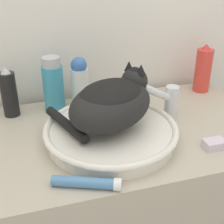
{
  "coord_description": "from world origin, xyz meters",
  "views": [
    {
      "loc": [
        -0.24,
        -0.53,
        1.36
      ],
      "look_at": [
        -0.02,
        0.22,
        0.95
      ],
      "focal_mm": 50.0,
      "sensor_mm": 36.0,
      "label": 1
    }
  ],
  "objects_px": {
    "spray_bottle_trigger": "(203,69)",
    "cream_tube": "(87,183)",
    "cat": "(112,101)",
    "faucet": "(168,100)",
    "lotion_bottle_white": "(80,83)",
    "hairspray_can_black": "(9,93)",
    "soap_bar": "(214,144)",
    "mouthwash_bottle": "(53,85)"
  },
  "relations": [
    {
      "from": "spray_bottle_trigger",
      "to": "cream_tube",
      "type": "distance_m",
      "value": 0.72
    },
    {
      "from": "faucet",
      "to": "hairspray_can_black",
      "type": "height_order",
      "value": "hairspray_can_black"
    },
    {
      "from": "faucet",
      "to": "cream_tube",
      "type": "xyz_separation_m",
      "value": [
        -0.33,
        -0.25,
        -0.06
      ]
    },
    {
      "from": "cat",
      "to": "lotion_bottle_white",
      "type": "distance_m",
      "value": 0.26
    },
    {
      "from": "lotion_bottle_white",
      "to": "soap_bar",
      "type": "bearing_deg",
      "value": -49.91
    },
    {
      "from": "lotion_bottle_white",
      "to": "soap_bar",
      "type": "xyz_separation_m",
      "value": [
        0.32,
        -0.38,
        -0.08
      ]
    },
    {
      "from": "faucet",
      "to": "lotion_bottle_white",
      "type": "relative_size",
      "value": 0.83
    },
    {
      "from": "hairspray_can_black",
      "to": "mouthwash_bottle",
      "type": "bearing_deg",
      "value": 0.0
    },
    {
      "from": "cat",
      "to": "spray_bottle_trigger",
      "type": "height_order",
      "value": "cat"
    },
    {
      "from": "lotion_bottle_white",
      "to": "hairspray_can_black",
      "type": "xyz_separation_m",
      "value": [
        -0.24,
        0.0,
        -0.01
      ]
    },
    {
      "from": "spray_bottle_trigger",
      "to": "cream_tube",
      "type": "relative_size",
      "value": 1.14
    },
    {
      "from": "mouthwash_bottle",
      "to": "cream_tube",
      "type": "relative_size",
      "value": 1.15
    },
    {
      "from": "lotion_bottle_white",
      "to": "hairspray_can_black",
      "type": "height_order",
      "value": "lotion_bottle_white"
    },
    {
      "from": "faucet",
      "to": "soap_bar",
      "type": "height_order",
      "value": "faucet"
    },
    {
      "from": "lotion_bottle_white",
      "to": "spray_bottle_trigger",
      "type": "xyz_separation_m",
      "value": [
        0.5,
        0.0,
        -0.0
      ]
    },
    {
      "from": "hairspray_can_black",
      "to": "spray_bottle_trigger",
      "type": "relative_size",
      "value": 0.91
    },
    {
      "from": "cat",
      "to": "cream_tube",
      "type": "bearing_deg",
      "value": -154.98
    },
    {
      "from": "mouthwash_bottle",
      "to": "soap_bar",
      "type": "relative_size",
      "value": 3.09
    },
    {
      "from": "cream_tube",
      "to": "lotion_bottle_white",
      "type": "bearing_deg",
      "value": 80.53
    },
    {
      "from": "lotion_bottle_white",
      "to": "spray_bottle_trigger",
      "type": "relative_size",
      "value": 0.96
    },
    {
      "from": "mouthwash_bottle",
      "to": "soap_bar",
      "type": "bearing_deg",
      "value": -42.57
    },
    {
      "from": "lotion_bottle_white",
      "to": "spray_bottle_trigger",
      "type": "height_order",
      "value": "spray_bottle_trigger"
    },
    {
      "from": "mouthwash_bottle",
      "to": "cream_tube",
      "type": "height_order",
      "value": "mouthwash_bottle"
    },
    {
      "from": "faucet",
      "to": "spray_bottle_trigger",
      "type": "relative_size",
      "value": 0.8
    },
    {
      "from": "spray_bottle_trigger",
      "to": "cream_tube",
      "type": "xyz_separation_m",
      "value": [
        -0.57,
        -0.44,
        -0.08
      ]
    },
    {
      "from": "faucet",
      "to": "spray_bottle_trigger",
      "type": "bearing_deg",
      "value": -159.58
    },
    {
      "from": "cat",
      "to": "soap_bar",
      "type": "xyz_separation_m",
      "value": [
        0.27,
        -0.13,
        -0.12
      ]
    },
    {
      "from": "cat",
      "to": "soap_bar",
      "type": "relative_size",
      "value": 5.5
    },
    {
      "from": "soap_bar",
      "to": "cat",
      "type": "bearing_deg",
      "value": 154.73
    },
    {
      "from": "faucet",
      "to": "soap_bar",
      "type": "distance_m",
      "value": 0.21
    },
    {
      "from": "hairspray_can_black",
      "to": "mouthwash_bottle",
      "type": "distance_m",
      "value": 0.15
    },
    {
      "from": "cat",
      "to": "spray_bottle_trigger",
      "type": "distance_m",
      "value": 0.52
    },
    {
      "from": "faucet",
      "to": "lotion_bottle_white",
      "type": "distance_m",
      "value": 0.32
    },
    {
      "from": "faucet",
      "to": "cream_tube",
      "type": "bearing_deg",
      "value": 20.15
    },
    {
      "from": "faucet",
      "to": "cream_tube",
      "type": "relative_size",
      "value": 0.92
    },
    {
      "from": "cat",
      "to": "spray_bottle_trigger",
      "type": "bearing_deg",
      "value": -4.2
    },
    {
      "from": "soap_bar",
      "to": "mouthwash_bottle",
      "type": "bearing_deg",
      "value": 137.43
    },
    {
      "from": "lotion_bottle_white",
      "to": "cream_tube",
      "type": "relative_size",
      "value": 1.1
    },
    {
      "from": "faucet",
      "to": "lotion_bottle_white",
      "type": "height_order",
      "value": "lotion_bottle_white"
    },
    {
      "from": "faucet",
      "to": "lotion_bottle_white",
      "type": "xyz_separation_m",
      "value": [
        -0.26,
        0.19,
        0.02
      ]
    },
    {
      "from": "hairspray_can_black",
      "to": "soap_bar",
      "type": "relative_size",
      "value": 2.79
    },
    {
      "from": "lotion_bottle_white",
      "to": "soap_bar",
      "type": "height_order",
      "value": "lotion_bottle_white"
    }
  ]
}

